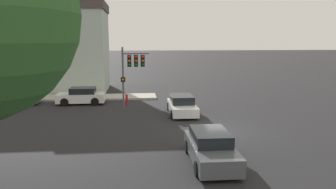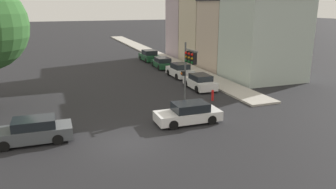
{
  "view_description": "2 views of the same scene",
  "coord_description": "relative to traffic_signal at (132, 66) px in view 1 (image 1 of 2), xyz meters",
  "views": [
    {
      "loc": [
        -18.93,
        5.4,
        5.47
      ],
      "look_at": [
        1.66,
        3.31,
        2.0
      ],
      "focal_mm": 35.0,
      "sensor_mm": 36.0,
      "label": 1
    },
    {
      "loc": [
        -3.8,
        -17.24,
        7.76
      ],
      "look_at": [
        3.76,
        3.42,
        1.69
      ],
      "focal_mm": 35.0,
      "sensor_mm": 36.0,
      "label": 2
    }
  ],
  "objects": [
    {
      "name": "ground_plane",
      "position": [
        -6.26,
        -5.59,
        -3.5
      ],
      "size": [
        300.0,
        300.0,
        0.0
      ],
      "primitive_type": "plane",
      "color": "black"
    },
    {
      "name": "traffic_signal",
      "position": [
        0.0,
        0.0,
        0.0
      ],
      "size": [
        0.64,
        2.2,
        4.92
      ],
      "rotation": [
        0.0,
        0.0,
        3.19
      ],
      "color": "#515456",
      "rests_on": "ground_plane"
    },
    {
      "name": "crossing_car_0",
      "position": [
        -1.56,
        -3.62,
        -2.85
      ],
      "size": [
        4.43,
        1.95,
        1.39
      ],
      "rotation": [
        0.0,
        0.0,
        3.14
      ],
      "color": "silver",
      "rests_on": "ground_plane"
    },
    {
      "name": "crossing_car_1",
      "position": [
        -11.38,
        -3.51,
        -2.82
      ],
      "size": [
        4.54,
        1.95,
        1.43
      ],
      "rotation": [
        0.0,
        0.0,
        3.13
      ],
      "color": "#4C5156",
      "rests_on": "ground_plane"
    },
    {
      "name": "parked_car_0",
      "position": [
        3.12,
        4.41,
        -2.82
      ],
      "size": [
        1.93,
        4.03,
        1.43
      ],
      "rotation": [
        0.0,
        0.0,
        1.57
      ],
      "color": "silver",
      "rests_on": "ground_plane"
    },
    {
      "name": "parked_car_1",
      "position": [
        3.31,
        9.98,
        -2.77
      ],
      "size": [
        1.99,
        3.96,
        1.54
      ],
      "rotation": [
        0.0,
        0.0,
        1.6
      ],
      "color": "silver",
      "rests_on": "ground_plane"
    },
    {
      "name": "fire_hydrant",
      "position": [
        2.45,
        0.55,
        -3.01
      ],
      "size": [
        0.22,
        0.22,
        0.92
      ],
      "color": "red",
      "rests_on": "ground_plane"
    }
  ]
}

